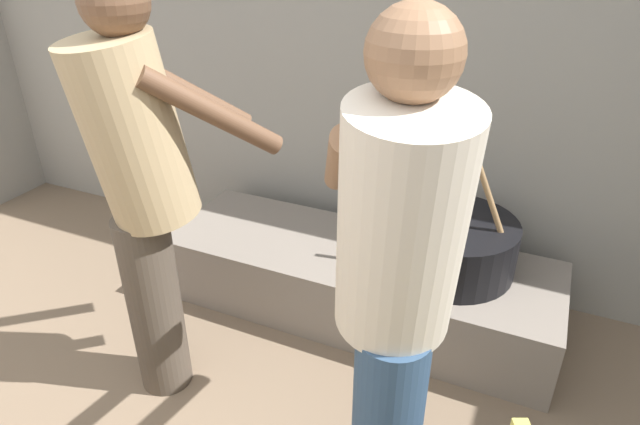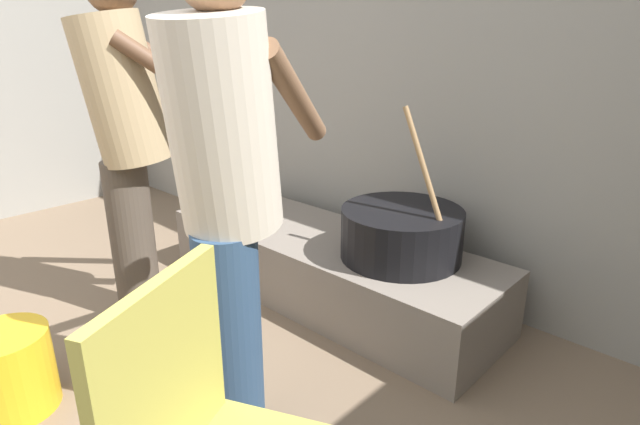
{
  "view_description": "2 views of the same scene",
  "coord_description": "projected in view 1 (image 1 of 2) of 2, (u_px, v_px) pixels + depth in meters",
  "views": [
    {
      "loc": [
        0.87,
        -0.01,
        1.69
      ],
      "look_at": [
        0.17,
        1.53,
        0.76
      ],
      "focal_mm": 30.59,
      "sensor_mm": 36.0,
      "label": 1
    },
    {
      "loc": [
        1.77,
        0.2,
        1.3
      ],
      "look_at": [
        0.49,
        1.58,
        0.64
      ],
      "focal_mm": 29.04,
      "sensor_mm": 36.0,
      "label": 2
    }
  ],
  "objects": [
    {
      "name": "cook_in_tan_shirt",
      "position": [
        143.0,
        180.0,
        1.84
      ],
      "size": [
        0.65,
        0.72,
        1.58
      ],
      "color": "#4C4238",
      "rests_on": "ground_plane"
    },
    {
      "name": "hearth_ledge",
      "position": [
        357.0,
        280.0,
        2.59
      ],
      "size": [
        1.81,
        0.6,
        0.33
      ],
      "primitive_type": "cube",
      "color": "slate",
      "rests_on": "ground_plane"
    },
    {
      "name": "cook_in_cream_shirt",
      "position": [
        396.0,
        284.0,
        1.35
      ],
      "size": [
        0.56,
        0.72,
        1.55
      ],
      "color": "navy",
      "rests_on": "ground_plane"
    },
    {
      "name": "block_enclosure_rear",
      "position": [
        369.0,
        82.0,
        2.67
      ],
      "size": [
        5.16,
        0.2,
        1.94
      ],
      "primitive_type": "cube",
      "color": "gray",
      "rests_on": "ground_plane"
    },
    {
      "name": "cooking_pot_main",
      "position": [
        451.0,
        244.0,
        2.34
      ],
      "size": [
        0.55,
        0.55,
        0.68
      ],
      "color": "black",
      "rests_on": "hearth_ledge"
    }
  ]
}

